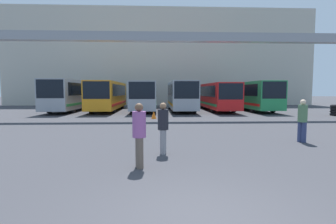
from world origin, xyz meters
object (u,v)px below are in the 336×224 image
Objects in this scene: bus_slot_0 at (72,94)px; bus_slot_5 at (251,94)px; pedestrian_mid_right at (139,134)px; traffic_cone at (154,115)px; bus_slot_2 at (144,95)px; bus_slot_3 at (181,94)px; pedestrian_near_right at (302,120)px; pedestrian_mid_left at (163,127)px; bus_slot_1 at (108,94)px; bus_slot_4 at (216,95)px.

bus_slot_5 is (19.97, -0.15, -0.08)m from bus_slot_0.
pedestrian_mid_right is (8.76, -21.84, -0.91)m from bus_slot_0.
pedestrian_mid_right reaches higher than traffic_cone.
bus_slot_3 is (3.99, -0.23, 0.03)m from bus_slot_2.
bus_slot_3 is at bearing -175.82° from bus_slot_5.
traffic_cone is at bearing -13.45° from pedestrian_mid_right.
bus_slot_3 is 8.01m from bus_slot_5.
traffic_cone is at bearing -177.42° from pedestrian_near_right.
pedestrian_mid_right is at bearing -91.33° from traffic_cone.
bus_slot_3 is 5.80× the size of pedestrian_mid_left.
bus_slot_0 is 1.01× the size of bus_slot_1.
bus_slot_3 is (7.99, -0.65, 0.01)m from bus_slot_1.
bus_slot_1 is 10.12m from traffic_cone.
bus_slot_0 is 1.03× the size of bus_slot_5.
bus_slot_4 is 4.00m from bus_slot_5.
pedestrian_mid_right is (-6.69, -3.43, 0.01)m from pedestrian_near_right.
bus_slot_3 reaches higher than bus_slot_5.
bus_slot_1 is 19.59× the size of traffic_cone.
bus_slot_0 is 23.55m from pedestrian_mid_right.
bus_slot_1 is 0.98× the size of bus_slot_4.
bus_slot_5 is at bearing 4.18° from bus_slot_3.
pedestrian_mid_right is at bearing -117.34° from bus_slot_5.
bus_slot_0 is at bearing 9.73° from pedestrian_mid_right.
pedestrian_mid_right is (0.77, -21.34, -0.81)m from bus_slot_2.
pedestrian_mid_right reaches higher than pedestrian_mid_left.
bus_slot_0 is 6.47× the size of pedestrian_near_right.
bus_slot_1 is 8.01m from bus_slot_3.
traffic_cone is at bearing -128.31° from bus_slot_4.
pedestrian_mid_right is at bearing -93.66° from pedestrian_near_right.
pedestrian_mid_right is at bearing -13.32° from pedestrian_mid_left.
pedestrian_near_right is 11.63m from traffic_cone.
bus_slot_0 is at bearing 176.40° from bus_slot_2.
bus_slot_0 reaches higher than pedestrian_mid_left.
bus_slot_5 reaches higher than pedestrian_mid_right.
bus_slot_4 is at bearing 147.56° from pedestrian_near_right.
bus_slot_5 is 6.30× the size of pedestrian_near_right.
pedestrian_mid_right is at bearing -87.94° from bus_slot_2.
pedestrian_mid_right is (-3.23, -21.10, -0.84)m from bus_slot_3.
pedestrian_mid_left is (9.48, -20.22, -0.95)m from bus_slot_0.
bus_slot_1 is 4.02m from bus_slot_2.
pedestrian_mid_left is at bearing -85.69° from bus_slot_2.
bus_slot_4 is at bearing 177.27° from bus_slot_5.
pedestrian_mid_left is at bearing -103.93° from pedestrian_near_right.
bus_slot_0 is 0.99× the size of bus_slot_4.
bus_slot_5 is at bearing -0.25° from bus_slot_1.
bus_slot_2 is at bearing -5.99° from bus_slot_1.
bus_slot_4 is 23.05m from pedestrian_mid_right.
bus_slot_5 is at bearing -2.73° from bus_slot_4.
bus_slot_0 reaches higher than bus_slot_5.
bus_slot_5 is 19.36× the size of traffic_cone.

